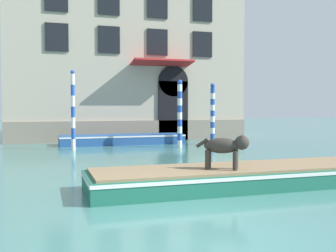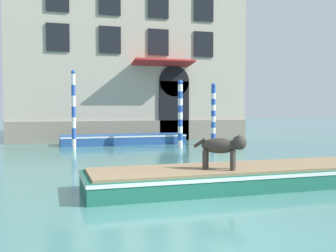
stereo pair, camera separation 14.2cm
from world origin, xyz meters
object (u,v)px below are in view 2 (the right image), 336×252
(mooring_pole_0, at_px, (74,110))
(mooring_pole_1, at_px, (213,114))
(dog_on_deck, at_px, (223,146))
(mooring_pole_2, at_px, (180,113))
(boat_moored_near_palazzo, at_px, (123,139))
(boat_foreground, at_px, (246,175))

(mooring_pole_0, distance_m, mooring_pole_1, 7.17)
(dog_on_deck, height_order, mooring_pole_0, mooring_pole_0)
(mooring_pole_2, bearing_deg, mooring_pole_1, 17.56)
(dog_on_deck, xyz_separation_m, boat_moored_near_palazzo, (-0.24, 12.39, -0.79))
(boat_moored_near_palazzo, bearing_deg, mooring_pole_1, -22.93)
(mooring_pole_2, bearing_deg, boat_foreground, -98.41)
(boat_foreground, height_order, mooring_pole_0, mooring_pole_0)
(boat_moored_near_palazzo, xyz_separation_m, mooring_pole_1, (4.47, -1.80, 1.37))
(dog_on_deck, distance_m, boat_moored_near_palazzo, 12.42)
(dog_on_deck, xyz_separation_m, mooring_pole_2, (2.19, 9.94, 0.63))
(mooring_pole_0, relative_size, mooring_pole_2, 1.11)
(boat_moored_near_palazzo, height_order, mooring_pole_1, mooring_pole_1)
(dog_on_deck, xyz_separation_m, mooring_pole_1, (4.23, 10.59, 0.58))
(boat_moored_near_palazzo, height_order, mooring_pole_2, mooring_pole_2)
(boat_moored_near_palazzo, distance_m, mooring_pole_1, 5.01)
(mooring_pole_2, bearing_deg, boat_moored_near_palazzo, 134.78)
(boat_foreground, distance_m, mooring_pole_2, 9.82)
(boat_foreground, distance_m, dog_on_deck, 1.15)
(boat_foreground, relative_size, dog_on_deck, 7.14)
(mooring_pole_0, distance_m, mooring_pole_2, 5.14)
(boat_foreground, xyz_separation_m, boat_moored_near_palazzo, (-1.01, 12.06, -0.00))
(mooring_pole_0, bearing_deg, boat_foreground, -69.69)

